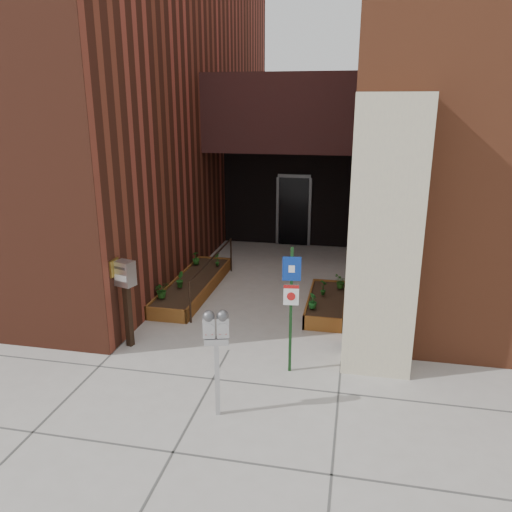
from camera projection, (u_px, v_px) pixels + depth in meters
The scene contains 15 objects.
ground at pixel (229, 350), 8.96m from camera, with size 80.00×80.00×0.00m, color #9E9991.
architecture at pixel (282, 76), 13.99m from camera, with size 20.00×14.60×10.00m.
planter_left at pixel (194, 286), 11.74m from camera, with size 0.90×3.60×0.30m.
planter_right at pixel (327, 304), 10.67m from camera, with size 0.80×2.20×0.30m.
handrail at pixel (213, 263), 11.42m from camera, with size 0.04×3.34×0.90m.
parking_meter at pixel (216, 335), 6.76m from camera, with size 0.37×0.22×1.60m.
sign_post at pixel (291, 297), 7.89m from camera, with size 0.29×0.08×2.13m.
payment_dropbox at pixel (126, 285), 8.81m from camera, with size 0.38×0.32×1.62m.
shrub_left_a at pixel (162, 290), 10.54m from camera, with size 0.31×0.31×0.35m, color #1E5217.
shrub_left_b at pixel (180, 279), 11.15m from camera, with size 0.19×0.19×0.35m, color #1E5518.
shrub_left_c at pixel (196, 258), 12.74m from camera, with size 0.19×0.19×0.34m, color #225D1A.
shrub_left_d at pixel (217, 259), 12.62m from camera, with size 0.18×0.18×0.34m, color #1C4E16.
shrub_right_a at pixel (313, 301), 9.99m from camera, with size 0.18×0.18×0.31m, color #1A5C20.
shrub_right_b at pixel (323, 287), 10.68m from camera, with size 0.18×0.18×0.35m, color #195518.
shrub_right_c at pixel (341, 282), 11.09m from camera, with size 0.28×0.28×0.31m, color #265F1B.
Camera 1 is at (2.11, -7.80, 4.25)m, focal length 35.00 mm.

